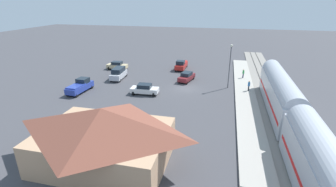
# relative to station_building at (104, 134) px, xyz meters

# --- Properties ---
(ground_plane) EXTENTS (200.00, 200.00, 0.00)m
(ground_plane) POSITION_rel_station_building_xyz_m (-4.00, -22.00, -2.86)
(ground_plane) COLOR #424247
(railway_track) EXTENTS (4.80, 70.00, 0.30)m
(railway_track) POSITION_rel_station_building_xyz_m (-18.00, -22.00, -2.77)
(railway_track) COLOR gray
(railway_track) RESTS_ON ground
(platform) EXTENTS (3.20, 46.00, 0.30)m
(platform) POSITION_rel_station_building_xyz_m (-14.00, -22.00, -2.71)
(platform) COLOR #A8A399
(platform) RESTS_ON ground
(station_building) EXTENTS (12.56, 9.27, 5.51)m
(station_building) POSITION_rel_station_building_xyz_m (0.00, 0.00, 0.00)
(station_building) COLOR tan
(station_building) RESTS_ON ground
(pedestrian_on_platform) EXTENTS (0.36, 0.36, 1.71)m
(pedestrian_on_platform) POSITION_rel_station_building_xyz_m (-14.56, -22.57, -1.58)
(pedestrian_on_platform) COLOR #333338
(pedestrian_on_platform) RESTS_ON platform
(pedestrian_waiting_far) EXTENTS (0.36, 0.36, 1.71)m
(pedestrian_waiting_far) POSITION_rel_station_building_xyz_m (-14.01, -29.84, -1.58)
(pedestrian_waiting_far) COLOR #23284C
(pedestrian_waiting_far) RESTS_ON platform
(pickup_red) EXTENTS (2.05, 5.43, 2.14)m
(pickup_red) POSITION_rel_station_building_xyz_m (-0.96, -34.38, -1.84)
(pickup_red) COLOR red
(pickup_red) RESTS_ON ground
(pickup_blue) EXTENTS (2.24, 5.49, 2.14)m
(pickup_blue) POSITION_rel_station_building_xyz_m (12.87, -16.26, -1.84)
(pickup_blue) COLOR #283D9E
(pickup_blue) RESTS_ON ground
(sedan_maroon) EXTENTS (2.84, 4.81, 1.74)m
(sedan_maroon) POSITION_rel_station_building_xyz_m (-3.51, -26.22, -1.98)
(sedan_maroon) COLOR maroon
(sedan_maroon) RESTS_ON ground
(suv_silver) EXTENTS (2.33, 5.04, 2.22)m
(suv_silver) POSITION_rel_station_building_xyz_m (9.63, -24.47, -1.71)
(suv_silver) COLOR silver
(suv_silver) RESTS_ON ground
(sedan_tan) EXTENTS (4.58, 2.43, 1.74)m
(sedan_tan) POSITION_rel_station_building_xyz_m (12.92, -31.03, -1.98)
(sedan_tan) COLOR #C6B284
(sedan_tan) RESTS_ON ground
(sedan_white) EXTENTS (4.59, 2.45, 1.74)m
(sedan_white) POSITION_rel_station_building_xyz_m (2.04, -17.76, -1.98)
(sedan_white) COLOR white
(sedan_white) RESTS_ON ground
(light_pole_near_platform) EXTENTS (0.44, 0.44, 7.65)m
(light_pole_near_platform) POSITION_rel_station_building_xyz_m (-11.20, -24.08, 1.96)
(light_pole_near_platform) COLOR #515156
(light_pole_near_platform) RESTS_ON ground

